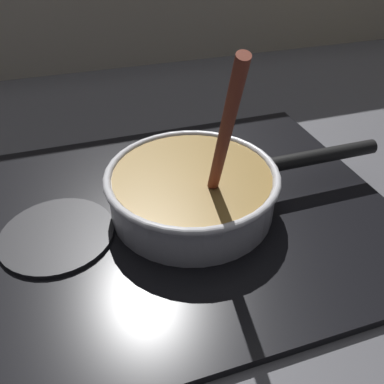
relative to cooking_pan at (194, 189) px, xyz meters
name	(u,v)px	position (x,y,z in m)	size (l,w,h in m)	color
ground	(215,303)	(-0.02, -0.14, -0.07)	(2.40, 1.60, 0.04)	#4C4C51
hob_plate	(192,212)	(0.00, 0.00, -0.04)	(0.56, 0.48, 0.01)	black
burner_ring	(192,206)	(0.00, 0.00, -0.03)	(0.18, 0.18, 0.01)	#592D0C
spare_burner	(57,234)	(-0.19, 0.00, -0.03)	(0.15, 0.15, 0.01)	#262628
cooking_pan	(194,189)	(0.00, 0.00, 0.00)	(0.41, 0.24, 0.26)	silver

